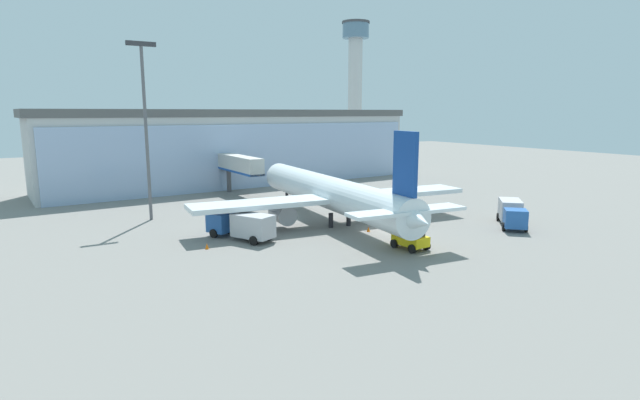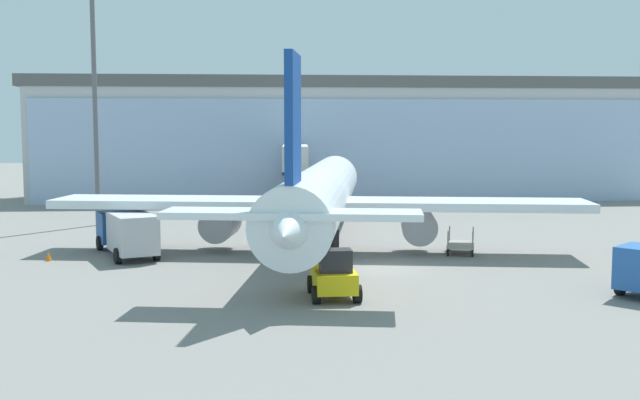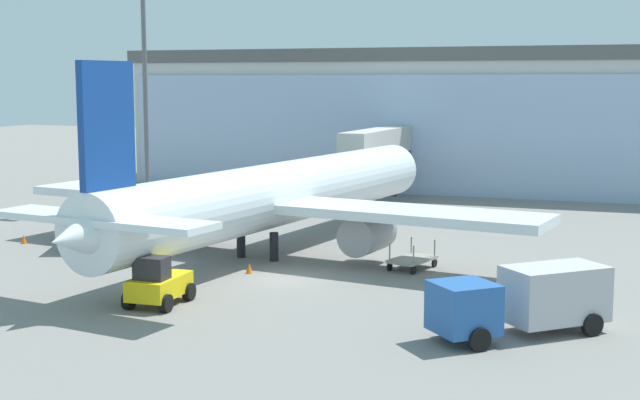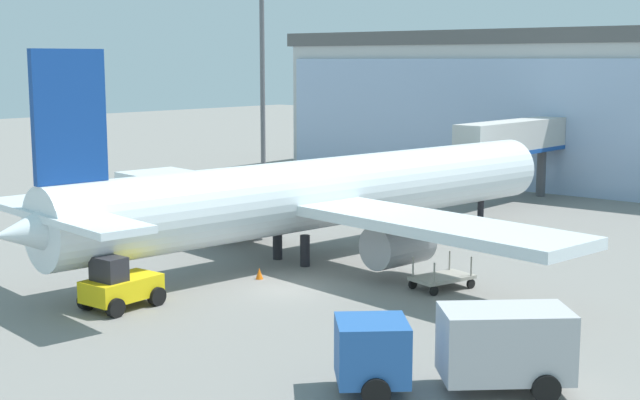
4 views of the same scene
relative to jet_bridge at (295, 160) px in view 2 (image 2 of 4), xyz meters
The scene contains 10 objects.
ground 29.37m from the jet_bridge, 79.90° to the right, with size 240.00×240.00×0.00m, color gray.
terminal_building 13.80m from the jet_bridge, 68.14° to the left, with size 66.18×16.46×12.79m.
jet_bridge is the anchor object (origin of this frame).
apron_light_mast 19.74m from the jet_bridge, 146.08° to the right, with size 3.20×0.40×20.02m.
airplane 22.79m from the jet_bridge, 85.51° to the right, with size 32.35×35.75×10.78m.
catering_truck 26.38m from the jet_bridge, 111.64° to the right, with size 5.17×7.53×2.65m.
baggage_cart 26.27m from the jet_bridge, 66.45° to the right, with size 2.20×3.09×1.50m.
pushback_tug 35.84m from the jet_bridge, 86.45° to the right, with size 2.40×3.34×2.30m.
safety_cone_nose 28.61m from the jet_bridge, 84.14° to the right, with size 0.36×0.36×0.55m, color orange.
safety_cone_wingtip 29.71m from the jet_bridge, 118.04° to the right, with size 0.36×0.36×0.55m, color orange.
Camera 2 is at (-4.14, -40.00, 7.66)m, focal length 42.00 mm.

